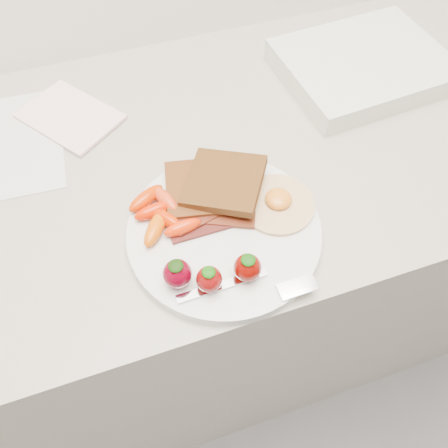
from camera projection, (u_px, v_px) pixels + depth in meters
name	position (u px, v px, depth m)	size (l,w,h in m)	color
counter	(207.00, 276.00, 1.08)	(2.00, 0.60, 0.90)	gray
plate	(224.00, 231.00, 0.61)	(0.27, 0.27, 0.02)	white
toast_lower	(202.00, 188.00, 0.63)	(0.10, 0.10, 0.01)	#36210C
toast_upper	(224.00, 181.00, 0.62)	(0.11, 0.11, 0.01)	#302009
fried_egg	(278.00, 203.00, 0.62)	(0.13, 0.13, 0.02)	beige
bacon_strips	(211.00, 218.00, 0.61)	(0.12, 0.07, 0.01)	#370B0D
baby_carrots	(160.00, 213.00, 0.60)	(0.10, 0.11, 0.02)	red
strawberries	(210.00, 273.00, 0.54)	(0.12, 0.06, 0.04)	#5E0012
fork	(256.00, 286.00, 0.55)	(0.17, 0.05, 0.00)	silver
paper_sheet	(7.00, 144.00, 0.71)	(0.17, 0.23, 0.00)	silver
notepad	(70.00, 116.00, 0.74)	(0.11, 0.16, 0.01)	#FFD1D1
appliance	(363.00, 66.00, 0.79)	(0.29, 0.23, 0.04)	silver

